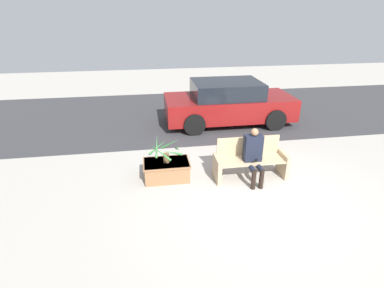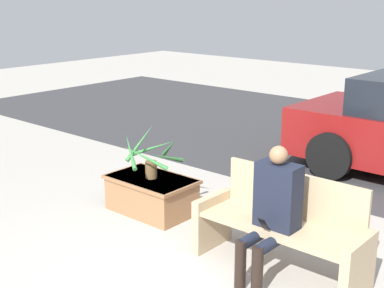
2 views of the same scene
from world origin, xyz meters
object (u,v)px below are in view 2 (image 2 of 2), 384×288
object	(u,v)px
person_seated	(272,208)
planter_box	(152,193)
bench	(282,228)
potted_plant	(151,156)

from	to	relation	value
person_seated	planter_box	xyz separation A→B (m)	(-1.93, 0.37, -0.45)
bench	potted_plant	distance (m)	1.96
person_seated	potted_plant	distance (m)	1.97
person_seated	potted_plant	bearing A→B (deg)	169.04
planter_box	potted_plant	size ratio (longest dim) A/B	1.36
planter_box	potted_plant	bearing A→B (deg)	63.69
potted_plant	bench	bearing A→B (deg)	-5.49
bench	planter_box	distance (m)	1.95
planter_box	potted_plant	xyz separation A→B (m)	(0.00, 0.00, 0.47)
bench	person_seated	distance (m)	0.32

